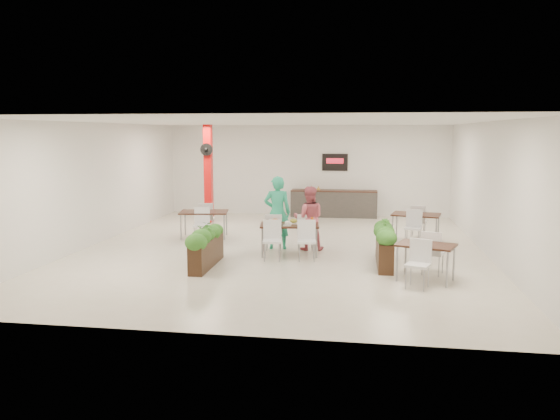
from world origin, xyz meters
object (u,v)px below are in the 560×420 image
object	(u,v)px
main_table	(289,229)
diner_man	(277,213)
red_column	(208,173)
side_table_a	(204,215)
planter_left	(206,244)
planter_right	(384,243)
side_table_c	(426,251)
service_counter	(334,203)
diner_woman	(309,218)
side_table_b	(416,218)

from	to	relation	value
main_table	diner_man	distance (m)	0.82
red_column	side_table_a	world-z (taller)	red_column
planter_left	planter_right	xyz separation A→B (m)	(3.89, 0.74, -0.01)
side_table_c	red_column	bearing A→B (deg)	155.09
planter_right	side_table_a	xyz separation A→B (m)	(-4.91, 2.49, 0.13)
planter_left	diner_man	bearing A→B (deg)	58.97
red_column	planter_left	world-z (taller)	red_column
side_table_a	main_table	bearing A→B (deg)	-43.66
service_counter	diner_man	world-z (taller)	service_counter
diner_man	side_table_c	bearing A→B (deg)	135.24
diner_man	planter_left	world-z (taller)	diner_man
planter_left	diner_woman	bearing A→B (deg)	45.41
main_table	diner_man	world-z (taller)	diner_man
diner_man	diner_woman	world-z (taller)	diner_man
planter_right	side_table_b	xyz separation A→B (m)	(0.94, 2.92, 0.13)
side_table_b	side_table_c	xyz separation A→B (m)	(-0.17, -4.15, -0.02)
planter_right	side_table_c	bearing A→B (deg)	-58.12
main_table	red_column	bearing A→B (deg)	126.71
service_counter	red_column	bearing A→B (deg)	-155.00
main_table	side_table_b	world-z (taller)	same
diner_man	side_table_a	xyz separation A→B (m)	(-2.27, 1.15, -0.29)
diner_man	red_column	bearing A→B (deg)	-59.94
red_column	side_table_a	size ratio (longest dim) A/B	1.92
planter_right	side_table_b	size ratio (longest dim) A/B	1.20
planter_left	planter_right	size ratio (longest dim) A/B	0.97
diner_man	side_table_a	world-z (taller)	diner_man
service_counter	side_table_c	world-z (taller)	service_counter
main_table	side_table_a	size ratio (longest dim) A/B	1.06
service_counter	side_table_b	xyz separation A→B (m)	(2.46, -4.02, 0.14)
red_column	side_table_b	world-z (taller)	red_column
planter_left	main_table	bearing A→B (deg)	40.94
service_counter	side_table_a	xyz separation A→B (m)	(-3.39, -4.45, 0.15)
diner_woman	planter_right	world-z (taller)	diner_woman
diner_woman	planter_left	size ratio (longest dim) A/B	0.83
main_table	side_table_a	distance (m)	3.22
service_counter	main_table	world-z (taller)	service_counter
red_column	service_counter	size ratio (longest dim) A/B	1.07
red_column	side_table_c	distance (m)	8.96
red_column	main_table	distance (m)	5.56
diner_woman	side_table_a	size ratio (longest dim) A/B	0.96
red_column	planter_right	distance (m)	7.58
side_table_b	planter_right	bearing A→B (deg)	-95.91
side_table_c	side_table_b	bearing A→B (deg)	107.80
diner_woman	side_table_a	xyz separation A→B (m)	(-3.07, 1.15, -0.17)
diner_woman	planter_left	xyz separation A→B (m)	(-2.05, -2.08, -0.29)
service_counter	side_table_c	distance (m)	8.49
service_counter	side_table_a	bearing A→B (deg)	-127.32
main_table	side_table_b	bearing A→B (deg)	34.97
side_table_a	side_table_c	world-z (taller)	same
side_table_a	diner_man	bearing A→B (deg)	-36.35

